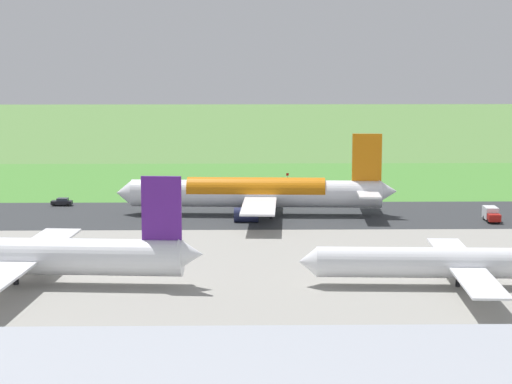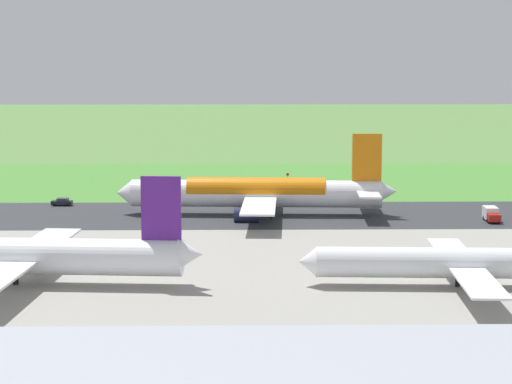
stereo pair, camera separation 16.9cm
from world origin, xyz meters
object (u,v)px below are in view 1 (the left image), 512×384
at_px(airliner_parked_mid, 460,262).
at_px(service_car_followme, 62,202).
at_px(airliner_main, 258,193).
at_px(traffic_cone_orange, 267,183).
at_px(service_truck_baggage, 491,214).
at_px(airliner_parked_far, 17,255).
at_px(no_stopping_sign, 287,178).

height_order(airliner_parked_mid, service_car_followme, airliner_parked_mid).
relative_size(airliner_main, traffic_cone_orange, 98.41).
xyz_separation_m(airliner_parked_mid, service_car_followme, (65.60, -67.14, -2.54)).
height_order(airliner_parked_mid, service_truck_baggage, airliner_parked_mid).
xyz_separation_m(airliner_main, airliner_parked_far, (33.32, 53.31, -0.29)).
height_order(service_truck_baggage, traffic_cone_orange, service_truck_baggage).
bearing_deg(service_truck_baggage, airliner_parked_mid, 70.10).
bearing_deg(no_stopping_sign, airliner_parked_mid, 100.28).
xyz_separation_m(airliner_parked_far, service_car_followme, (6.56, -64.83, -3.22)).
bearing_deg(traffic_cone_orange, service_car_followme, 35.47).
bearing_deg(service_truck_baggage, traffic_cone_orange, -51.18).
bearing_deg(traffic_cone_orange, no_stopping_sign, -173.73).
relative_size(airliner_main, airliner_parked_far, 1.06).
bearing_deg(airliner_parked_far, traffic_cone_orange, -110.86).
bearing_deg(airliner_main, service_truck_baggage, 169.91).
bearing_deg(service_truck_baggage, airliner_main, -10.09).
bearing_deg(airliner_parked_far, service_car_followme, -84.23).
distance_m(airliner_parked_mid, traffic_cone_orange, 100.36).
distance_m(airliner_parked_mid, no_stopping_sign, 99.87).
bearing_deg(no_stopping_sign, traffic_cone_orange, 6.27).
xyz_separation_m(airliner_parked_mid, service_truck_baggage, (-17.35, -47.95, -1.98)).
distance_m(service_truck_baggage, traffic_cone_orange, 63.88).
xyz_separation_m(airliner_main, no_stopping_sign, (-7.90, -42.63, -2.79)).
xyz_separation_m(airliner_parked_far, service_truck_baggage, (-76.39, -45.64, -2.66)).
height_order(no_stopping_sign, traffic_cone_orange, no_stopping_sign).
height_order(airliner_parked_mid, airliner_parked_far, airliner_parked_far).
bearing_deg(no_stopping_sign, airliner_parked_far, 66.75).
distance_m(airliner_parked_far, service_car_followme, 65.24).
height_order(service_truck_baggage, no_stopping_sign, service_truck_baggage).
xyz_separation_m(airliner_parked_far, no_stopping_sign, (-41.22, -95.94, -2.50)).
height_order(service_truck_baggage, service_car_followme, service_truck_baggage).
bearing_deg(airliner_parked_far, airliner_main, -122.01).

